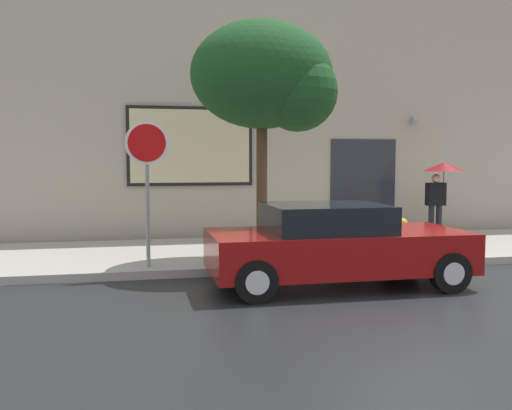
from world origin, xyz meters
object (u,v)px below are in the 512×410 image
at_px(street_tree, 269,79).
at_px(stop_sign, 147,165).
at_px(parked_car, 335,245).
at_px(pedestrian_with_umbrella, 442,177).
at_px(fire_hydrant, 402,237).

bearing_deg(street_tree, stop_sign, -169.25).
height_order(parked_car, street_tree, street_tree).
distance_m(pedestrian_with_umbrella, stop_sign, 7.62).
relative_size(street_tree, stop_sign, 1.75).
distance_m(parked_car, stop_sign, 3.57).
relative_size(parked_car, stop_sign, 1.62).
bearing_deg(stop_sign, pedestrian_with_umbrella, 19.62).
relative_size(parked_car, fire_hydrant, 5.69).
bearing_deg(stop_sign, fire_hydrant, 4.60).
bearing_deg(parked_car, stop_sign, 154.09).
relative_size(parked_car, pedestrian_with_umbrella, 2.26).
distance_m(parked_car, pedestrian_with_umbrella, 5.87).
height_order(parked_car, pedestrian_with_umbrella, pedestrian_with_umbrella).
distance_m(parked_car, fire_hydrant, 2.81).
bearing_deg(fire_hydrant, street_tree, 179.39).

